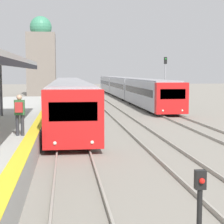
% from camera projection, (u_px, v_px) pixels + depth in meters
% --- Properties ---
extents(person_on_platform, '(0.40, 0.40, 1.66)m').
position_uv_depth(person_on_platform, '(19.00, 112.00, 15.02)').
color(person_on_platform, '#2D2D33').
rests_on(person_on_platform, station_platform).
extents(train_near, '(2.67, 32.68, 2.95)m').
position_uv_depth(train_near, '(69.00, 95.00, 32.03)').
color(train_near, red).
rests_on(train_near, ground_plane).
extents(train_far, '(2.66, 47.11, 2.91)m').
position_uv_depth(train_far, '(125.00, 87.00, 52.87)').
color(train_far, red).
rests_on(train_far, ground_plane).
extents(signal_post_near, '(0.20, 0.21, 1.75)m').
position_uv_depth(signal_post_near, '(200.00, 205.00, 7.00)').
color(signal_post_near, black).
rests_on(signal_post_near, ground_plane).
extents(signal_mast_far, '(0.28, 0.29, 5.18)m').
position_uv_depth(signal_mast_far, '(165.00, 76.00, 38.45)').
color(signal_mast_far, gray).
rests_on(signal_mast_far, ground_plane).
extents(distant_domed_building, '(4.42, 4.42, 12.40)m').
position_uv_depth(distant_domed_building, '(41.00, 58.00, 59.12)').
color(distant_domed_building, slate).
rests_on(distant_domed_building, ground_plane).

